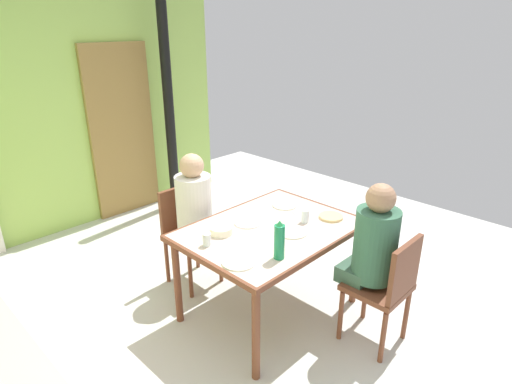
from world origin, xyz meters
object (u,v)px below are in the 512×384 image
Objects in this scene: chair_near_diner at (387,285)px; person_far_diner at (195,205)px; person_near_diner at (374,243)px; serving_bowl_center at (221,230)px; water_bottle_green_near at (279,241)px; dining_table at (270,236)px; chair_far_diner at (187,230)px.

person_far_diner reaches higher than chair_near_diner.
person_far_diner is (-0.45, 1.41, 0.00)m from person_near_diner.
chair_near_diner is 5.12× the size of serving_bowl_center.
serving_bowl_center is (-0.03, 0.54, -0.10)m from water_bottle_green_near.
water_bottle_green_near is (-0.29, -0.34, 0.20)m from dining_table.
dining_table is at bearing 100.88° from chair_far_diner.
serving_bowl_center is (-0.16, -0.51, -0.00)m from person_far_diner.
dining_table is 0.49m from water_bottle_green_near.
person_far_diner is at bearing 107.71° from person_near_diner.
dining_table is 1.51× the size of chair_near_diner.
chair_near_diner is at bearing -59.58° from serving_bowl_center.
water_bottle_green_near is (-0.12, -1.18, 0.38)m from chair_far_diner.
person_near_diner reaches higher than dining_table.
person_near_diner is at bearing -55.94° from serving_bowl_center.
person_far_diner is 0.53m from serving_bowl_center.
chair_near_diner is at bearing -41.08° from water_bottle_green_near.
dining_table is at bearing 112.26° from person_near_diner.
person_far_diner is 4.53× the size of serving_bowl_center.
water_bottle_green_near is at bearing 138.92° from chair_near_diner.
person_near_diner is (0.29, -0.71, 0.10)m from dining_table.
dining_table is at bearing 49.98° from water_bottle_green_near.
dining_table is 4.79× the size of water_bottle_green_near.
person_near_diner and person_far_diner have the same top height.
person_far_diner is 2.81× the size of water_bottle_green_near.
chair_far_diner is 1.13× the size of person_far_diner.
person_near_diner is (0.45, -1.55, 0.28)m from chair_far_diner.
person_near_diner is at bearing -67.74° from dining_table.
serving_bowl_center is (-0.32, 0.20, 0.10)m from dining_table.
chair_near_diner is 1.64m from person_far_diner.
water_bottle_green_near reaches higher than dining_table.
serving_bowl_center is at bearing 93.63° from water_bottle_green_near.
serving_bowl_center is (-0.61, 0.90, -0.00)m from person_near_diner.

